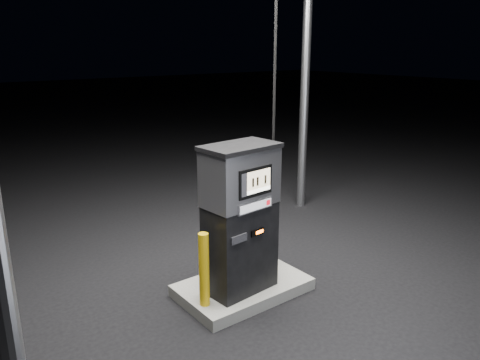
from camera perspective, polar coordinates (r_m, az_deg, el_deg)
ground at (r=6.15m, az=0.34°, el=-13.55°), size 80.00×80.00×0.00m
pump_island at (r=6.11m, az=0.34°, el=-12.94°), size 1.60×1.00×0.15m
fuel_dispenser at (r=5.55m, az=0.06°, el=-4.60°), size 1.02×0.61×3.76m
bollard_left at (r=5.41m, az=-4.41°, el=-10.86°), size 0.14×0.14×0.89m
bollard_right at (r=6.40m, az=3.88°, el=-6.98°), size 0.13×0.13×0.77m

